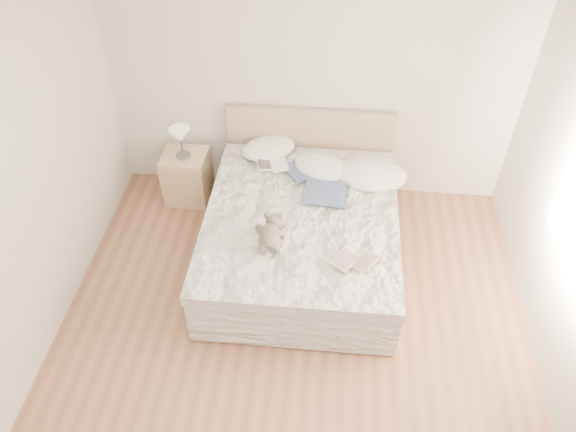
% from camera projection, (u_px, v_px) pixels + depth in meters
% --- Properties ---
extents(floor, '(4.00, 4.50, 0.00)m').
position_uv_depth(floor, '(290.00, 359.00, 4.59)').
color(floor, brown).
rests_on(floor, ground).
extents(ceiling, '(4.00, 4.50, 0.00)m').
position_uv_depth(ceiling, '(291.00, 52.00, 2.75)').
color(ceiling, white).
rests_on(ceiling, ground).
extents(wall_back, '(4.00, 0.02, 2.70)m').
position_uv_depth(wall_back, '(312.00, 75.00, 5.31)').
color(wall_back, silver).
rests_on(wall_back, ground).
extents(bed, '(1.72, 2.14, 1.00)m').
position_uv_depth(bed, '(302.00, 231.00, 5.25)').
color(bed, tan).
rests_on(bed, floor).
extents(nightstand, '(0.46, 0.41, 0.56)m').
position_uv_depth(nightstand, '(187.00, 177.00, 5.88)').
color(nightstand, tan).
rests_on(nightstand, floor).
extents(table_lamp, '(0.22, 0.22, 0.33)m').
position_uv_depth(table_lamp, '(180.00, 137.00, 5.52)').
color(table_lamp, '#49453F').
rests_on(table_lamp, nightstand).
extents(pillow_left, '(0.67, 0.61, 0.17)m').
position_uv_depth(pillow_left, '(269.00, 148.00, 5.65)').
color(pillow_left, white).
rests_on(pillow_left, bed).
extents(pillow_middle, '(0.64, 0.55, 0.16)m').
position_uv_depth(pillow_middle, '(321.00, 167.00, 5.42)').
color(pillow_middle, white).
rests_on(pillow_middle, bed).
extents(pillow_right, '(0.68, 0.49, 0.20)m').
position_uv_depth(pillow_right, '(372.00, 175.00, 5.33)').
color(pillow_right, white).
rests_on(pillow_right, bed).
extents(blouse, '(0.65, 0.69, 0.02)m').
position_uv_depth(blouse, '(326.00, 186.00, 5.23)').
color(blouse, navy).
rests_on(blouse, bed).
extents(photo_book, '(0.36, 0.29, 0.02)m').
position_uv_depth(photo_book, '(272.00, 165.00, 5.46)').
color(photo_book, white).
rests_on(photo_book, bed).
extents(childrens_book, '(0.40, 0.36, 0.02)m').
position_uv_depth(childrens_book, '(355.00, 261.00, 4.53)').
color(childrens_book, beige).
rests_on(childrens_book, bed).
extents(teddy_bear, '(0.24, 0.34, 0.18)m').
position_uv_depth(teddy_bear, '(270.00, 241.00, 4.67)').
color(teddy_bear, '#635B4C').
rests_on(teddy_bear, bed).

